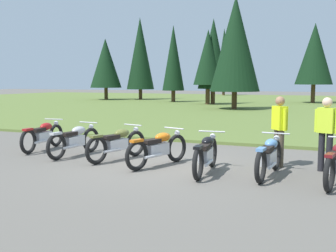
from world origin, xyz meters
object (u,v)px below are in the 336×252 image
(motorcycle_black, at_px, (206,154))
(rider_in_hivis_vest, at_px, (279,127))
(motorcycle_sky_blue, at_px, (269,156))
(rider_with_back_turned, at_px, (326,130))
(motorcycle_silver, at_px, (75,140))
(motorcycle_red, at_px, (43,135))
(motorcycle_olive, at_px, (117,143))
(motorcycle_orange, at_px, (158,148))

(motorcycle_black, height_order, rider_in_hivis_vest, rider_in_hivis_vest)
(motorcycle_sky_blue, relative_size, rider_with_back_turned, 1.26)
(rider_in_hivis_vest, bearing_deg, motorcycle_silver, -172.24)
(motorcycle_silver, bearing_deg, motorcycle_sky_blue, -4.48)
(motorcycle_red, bearing_deg, rider_in_hivis_vest, 2.59)
(motorcycle_silver, height_order, motorcycle_sky_blue, same)
(motorcycle_sky_blue, xyz_separation_m, rider_in_hivis_vest, (0.04, 1.13, 0.51))
(rider_in_hivis_vest, bearing_deg, motorcycle_sky_blue, -92.08)
(motorcycle_black, relative_size, motorcycle_sky_blue, 1.00)
(motorcycle_black, distance_m, motorcycle_sky_blue, 1.35)
(rider_with_back_turned, bearing_deg, motorcycle_red, -179.20)
(motorcycle_silver, distance_m, motorcycle_black, 3.98)
(motorcycle_sky_blue, distance_m, rider_with_back_turned, 1.52)
(motorcycle_red, xyz_separation_m, motorcycle_silver, (1.42, -0.42, 0.00))
(motorcycle_sky_blue, bearing_deg, motorcycle_olive, 175.13)
(motorcycle_red, relative_size, motorcycle_silver, 1.00)
(motorcycle_red, bearing_deg, rider_with_back_turned, 0.80)
(motorcycle_silver, height_order, rider_in_hivis_vest, rider_in_hivis_vest)
(motorcycle_silver, relative_size, motorcycle_olive, 1.02)
(motorcycle_sky_blue, bearing_deg, motorcycle_silver, 175.52)
(motorcycle_black, bearing_deg, rider_with_back_turned, 26.07)
(motorcycle_olive, xyz_separation_m, rider_in_hivis_vest, (3.94, 0.80, 0.51))
(motorcycle_red, bearing_deg, motorcycle_orange, -10.90)
(motorcycle_olive, distance_m, motorcycle_sky_blue, 3.91)
(motorcycle_olive, distance_m, rider_in_hivis_vest, 4.05)
(motorcycle_orange, bearing_deg, motorcycle_olive, 167.54)
(motorcycle_silver, xyz_separation_m, motorcycle_black, (3.93, -0.66, 0.00))
(motorcycle_olive, bearing_deg, motorcycle_black, -12.66)
(motorcycle_red, relative_size, motorcycle_sky_blue, 1.00)
(motorcycle_sky_blue, bearing_deg, motorcycle_red, 172.90)
(motorcycle_black, relative_size, rider_in_hivis_vest, 1.26)
(motorcycle_olive, relative_size, motorcycle_sky_blue, 0.98)
(motorcycle_silver, height_order, motorcycle_black, same)
(rider_in_hivis_vest, bearing_deg, motorcycle_orange, -157.81)
(motorcycle_olive, relative_size, motorcycle_black, 0.98)
(motorcycle_red, relative_size, rider_with_back_turned, 1.26)
(motorcycle_red, distance_m, motorcycle_olive, 2.83)
(motorcycle_red, relative_size, motorcycle_black, 1.00)
(motorcycle_red, bearing_deg, motorcycle_black, -11.37)
(motorcycle_sky_blue, height_order, rider_in_hivis_vest, rider_in_hivis_vest)
(motorcycle_red, distance_m, motorcycle_sky_blue, 6.73)
(motorcycle_black, height_order, rider_with_back_turned, rider_with_back_turned)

